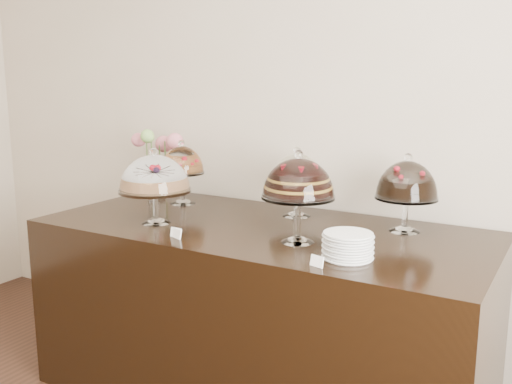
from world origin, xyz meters
The scene contains 12 objects.
wall_back centered at (0.00, 3.00, 1.50)m, with size 5.00×0.04×3.00m, color #BEB099.
display_counter centered at (0.10, 2.45, 0.45)m, with size 2.20×1.00×0.90m, color black.
cake_stand_sugar_sponge centered at (-0.39, 2.24, 1.14)m, with size 0.36×0.36×0.38m.
cake_stand_choco_layer centered at (0.38, 2.29, 1.17)m, with size 0.32×0.32×0.41m.
cake_stand_cheesecake centered at (0.15, 2.73, 1.12)m, with size 0.29×0.29×0.37m.
cake_stand_dark_choco centered at (0.73, 2.71, 1.13)m, with size 0.29×0.29×0.37m.
cake_stand_fruit_tart centered at (-0.55, 2.67, 1.14)m, with size 0.25×0.25×0.37m.
flower_vase centered at (-0.82, 2.79, 1.14)m, with size 0.36×0.27×0.42m.
plate_stack centered at (0.65, 2.18, 0.95)m, with size 0.20×0.20×0.10m.
price_card_left centered at (-0.12, 2.07, 0.92)m, with size 0.06×0.01×0.04m, color white.
price_card_right centered at (0.59, 2.03, 0.92)m, with size 0.06×0.01×0.04m, color white.
price_card_extra centered at (-0.14, 2.08, 0.92)m, with size 0.06×0.01×0.04m, color white.
Camera 1 is at (1.45, 0.10, 1.61)m, focal length 40.00 mm.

